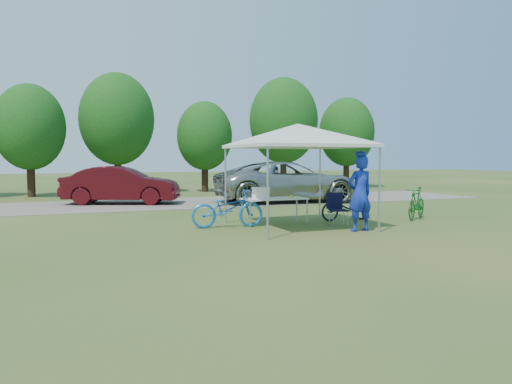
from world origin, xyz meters
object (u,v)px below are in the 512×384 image
at_px(cooler, 261,193).
at_px(minivan, 288,182).
at_px(folding_chair, 337,206).
at_px(bike_dark, 346,206).
at_px(folding_table, 275,200).
at_px(bike_blue, 227,209).
at_px(sedan, 121,185).
at_px(cyclist, 360,193).
at_px(bike_green, 416,203).

height_order(cooler, minivan, minivan).
relative_size(folding_chair, bike_dark, 0.54).
bearing_deg(minivan, folding_table, 156.10).
xyz_separation_m(bike_blue, minivan, (4.68, 6.12, 0.35)).
xyz_separation_m(folding_chair, sedan, (-4.73, 8.42, 0.24)).
bearing_deg(folding_table, bike_dark, -0.32).
bearing_deg(sedan, bike_dark, -123.82).
relative_size(bike_dark, minivan, 0.27).
height_order(folding_table, cyclist, cyclist).
distance_m(cooler, bike_dark, 2.75).
xyz_separation_m(bike_green, bike_dark, (-2.12, 0.51, -0.05)).
bearing_deg(cyclist, bike_blue, -35.67).
distance_m(folding_table, minivan, 6.87).
bearing_deg(sedan, folding_table, -136.73).
relative_size(bike_blue, minivan, 0.32).
height_order(cyclist, sedan, cyclist).
relative_size(cyclist, sedan, 0.42).
xyz_separation_m(folding_chair, minivan, (1.76, 6.78, 0.33)).
height_order(folding_chair, cooler, cooler).
distance_m(minivan, sedan, 6.69).
bearing_deg(bike_dark, minivan, 171.00).
height_order(bike_green, minivan, minivan).
bearing_deg(bike_green, bike_blue, -129.46).
bearing_deg(folding_chair, cyclist, -76.61).
xyz_separation_m(bike_green, sedan, (-7.62, 8.20, 0.28)).
bearing_deg(folding_chair, cooler, 174.48).
bearing_deg(bike_dark, folding_chair, -46.08).
relative_size(folding_chair, cyclist, 0.47).
bearing_deg(cyclist, bike_green, -157.06).
height_order(cooler, bike_dark, cooler).
distance_m(folding_chair, cooler, 2.11).
xyz_separation_m(bike_blue, sedan, (-1.81, 7.76, 0.26)).
relative_size(bike_green, sedan, 0.36).
bearing_deg(bike_blue, folding_table, -79.50).
distance_m(cyclist, bike_green, 3.30).
distance_m(folding_chair, cyclist, 1.27).
relative_size(cyclist, bike_blue, 0.99).
xyz_separation_m(cyclist, sedan, (-4.68, 9.62, -0.19)).
distance_m(folding_table, bike_dark, 2.31).
bearing_deg(cooler, sedan, 110.00).
xyz_separation_m(folding_chair, bike_dark, (0.77, 0.74, -0.09)).
distance_m(folding_table, bike_green, 4.45).
height_order(bike_blue, sedan, sedan).
height_order(folding_chair, minivan, minivan).
xyz_separation_m(folding_table, sedan, (-3.21, 7.67, 0.07)).
relative_size(cooler, minivan, 0.07).
height_order(cooler, sedan, sedan).
xyz_separation_m(folding_table, cyclist, (1.47, -1.94, 0.26)).
distance_m(bike_blue, bike_dark, 3.70).
relative_size(cyclist, minivan, 0.32).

